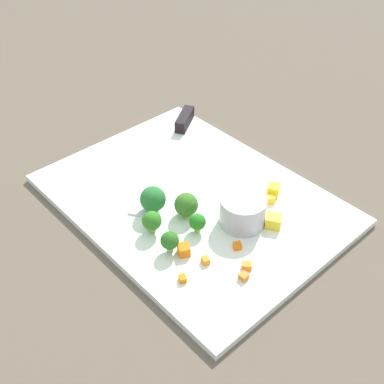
{
  "coord_description": "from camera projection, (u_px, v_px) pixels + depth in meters",
  "views": [
    {
      "loc": [
        0.46,
        -0.41,
        0.54
      ],
      "look_at": [
        0.0,
        0.0,
        0.02
      ],
      "focal_mm": 45.92,
      "sensor_mm": 36.0,
      "label": 1
    }
  ],
  "objects": [
    {
      "name": "ground_plane",
      "position": [
        192.0,
        202.0,
        0.82
      ],
      "size": [
        4.0,
        4.0,
        0.0
      ],
      "primitive_type": "plane",
      "color": "brown"
    },
    {
      "name": "broccoli_floret_2",
      "position": [
        197.0,
        222.0,
        0.73
      ],
      "size": [
        0.03,
        0.03,
        0.03
      ],
      "color": "#93B25B",
      "rests_on": "cutting_board"
    },
    {
      "name": "carrot_dice_2",
      "position": [
        183.0,
        279.0,
        0.67
      ],
      "size": [
        0.01,
        0.01,
        0.01
      ],
      "primitive_type": "cube",
      "rotation": [
        0.0,
        0.0,
        2.67
      ],
      "color": "orange",
      "rests_on": "cutting_board"
    },
    {
      "name": "carrot_dice_4",
      "position": [
        237.0,
        246.0,
        0.71
      ],
      "size": [
        0.01,
        0.01,
        0.01
      ],
      "primitive_type": "cube",
      "rotation": [
        0.0,
        0.0,
        1.07
      ],
      "color": "orange",
      "rests_on": "cutting_board"
    },
    {
      "name": "broccoli_floret_1",
      "position": [
        170.0,
        241.0,
        0.7
      ],
      "size": [
        0.03,
        0.03,
        0.04
      ],
      "color": "#95B65D",
      "rests_on": "cutting_board"
    },
    {
      "name": "prep_bowl",
      "position": [
        243.0,
        211.0,
        0.75
      ],
      "size": [
        0.07,
        0.07,
        0.05
      ],
      "primitive_type": "cylinder",
      "color": "#B6B2C1",
      "rests_on": "cutting_board"
    },
    {
      "name": "carrot_dice_0",
      "position": [
        205.0,
        260.0,
        0.69
      ],
      "size": [
        0.01,
        0.01,
        0.01
      ],
      "primitive_type": "cube",
      "rotation": [
        0.0,
        0.0,
        2.83
      ],
      "color": "orange",
      "rests_on": "cutting_board"
    },
    {
      "name": "pepper_dice_3",
      "position": [
        270.0,
        199.0,
        0.79
      ],
      "size": [
        0.02,
        0.02,
        0.01
      ],
      "primitive_type": "cube",
      "rotation": [
        0.0,
        0.0,
        2.61
      ],
      "color": "yellow",
      "rests_on": "cutting_board"
    },
    {
      "name": "pepper_dice_1",
      "position": [
        273.0,
        190.0,
        0.81
      ],
      "size": [
        0.03,
        0.03,
        0.02
      ],
      "primitive_type": "cube",
      "rotation": [
        0.0,
        0.0,
        2.07
      ],
      "color": "yellow",
      "rests_on": "cutting_board"
    },
    {
      "name": "broccoli_floret_4",
      "position": [
        186.0,
        205.0,
        0.76
      ],
      "size": [
        0.04,
        0.04,
        0.04
      ],
      "color": "#80C265",
      "rests_on": "cutting_board"
    },
    {
      "name": "chef_knife",
      "position": [
        177.0,
        135.0,
        0.93
      ],
      "size": [
        0.19,
        0.28,
        0.02
      ],
      "rotation": [
        0.0,
        0.0,
        5.28
      ],
      "color": "silver",
      "rests_on": "cutting_board"
    },
    {
      "name": "pepper_dice_0",
      "position": [
        274.0,
        221.0,
        0.75
      ],
      "size": [
        0.03,
        0.03,
        0.02
      ],
      "primitive_type": "cube",
      "rotation": [
        0.0,
        0.0,
        0.57
      ],
      "color": "yellow",
      "rests_on": "cutting_board"
    },
    {
      "name": "pepper_dice_2",
      "position": [
        252.0,
        199.0,
        0.79
      ],
      "size": [
        0.02,
        0.02,
        0.02
      ],
      "primitive_type": "cube",
      "rotation": [
        0.0,
        0.0,
        1.33
      ],
      "color": "yellow",
      "rests_on": "cutting_board"
    },
    {
      "name": "cutting_board",
      "position": [
        192.0,
        199.0,
        0.81
      ],
      "size": [
        0.47,
        0.35,
        0.01
      ],
      "primitive_type": "cube",
      "color": "white",
      "rests_on": "ground_plane"
    },
    {
      "name": "broccoli_floret_3",
      "position": [
        152.0,
        221.0,
        0.73
      ],
      "size": [
        0.03,
        0.03,
        0.04
      ],
      "color": "#80AB5B",
      "rests_on": "cutting_board"
    },
    {
      "name": "carrot_dice_5",
      "position": [
        247.0,
        266.0,
        0.69
      ],
      "size": [
        0.02,
        0.02,
        0.01
      ],
      "primitive_type": "cube",
      "rotation": [
        0.0,
        0.0,
        2.35
      ],
      "color": "orange",
      "rests_on": "cutting_board"
    },
    {
      "name": "broccoli_floret_0",
      "position": [
        153.0,
        199.0,
        0.76
      ],
      "size": [
        0.04,
        0.04,
        0.05
      ],
      "color": "#96BF56",
      "rests_on": "cutting_board"
    },
    {
      "name": "carrot_dice_3",
      "position": [
        244.0,
        276.0,
        0.67
      ],
      "size": [
        0.01,
        0.01,
        0.01
      ],
      "primitive_type": "cube",
      "rotation": [
        0.0,
        0.0,
        1.58
      ],
      "color": "orange",
      "rests_on": "cutting_board"
    },
    {
      "name": "carrot_dice_1",
      "position": [
        184.0,
        250.0,
        0.71
      ],
      "size": [
        0.02,
        0.02,
        0.02
      ],
      "primitive_type": "cube",
      "rotation": [
        0.0,
        0.0,
        2.65
      ],
      "color": "orange",
      "rests_on": "cutting_board"
    }
  ]
}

